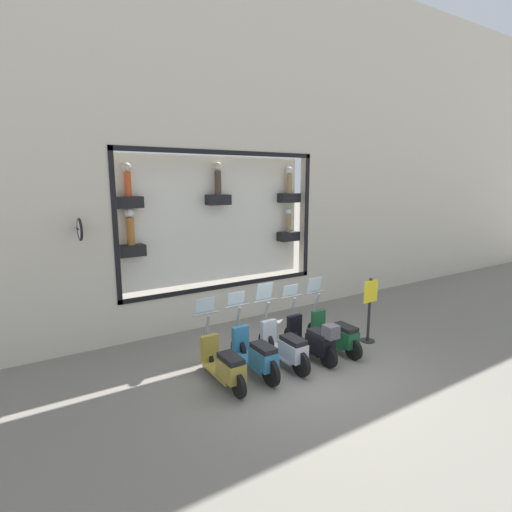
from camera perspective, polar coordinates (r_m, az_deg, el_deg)
ground_plane at (r=8.91m, az=6.39°, el=-15.74°), size 120.00×120.00×0.00m
building_facade at (r=11.07m, az=-5.26°, el=16.40°), size 1.17×36.00×9.90m
scooter_green_0 at (r=9.72m, az=11.38°, el=-10.84°), size 1.79×0.60×1.62m
scooter_black_1 at (r=9.20m, az=8.24°, el=-11.71°), size 1.80×0.60×1.54m
scooter_silver_2 at (r=8.83m, az=4.17°, el=-12.79°), size 1.81×0.60×1.68m
scooter_teal_3 at (r=8.44m, az=-0.01°, el=-13.90°), size 1.81×0.60×1.59m
scooter_olive_4 at (r=8.11m, az=-4.58°, el=-15.21°), size 1.79×0.60×1.57m
shop_sign_post at (r=10.31m, az=15.92°, el=-7.14°), size 0.36×0.45×1.62m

